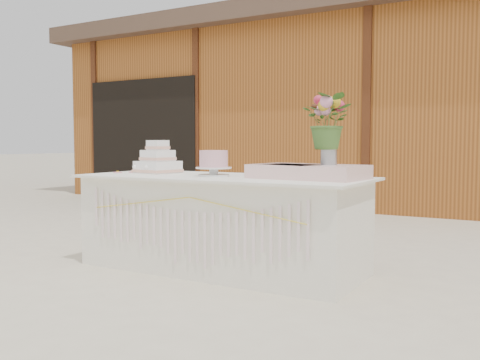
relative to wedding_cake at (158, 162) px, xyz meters
name	(u,v)px	position (x,y,z in m)	size (l,w,h in m)	color
ground	(222,269)	(0.73, -0.09, -0.87)	(80.00, 80.00, 0.00)	beige
barn	(399,107)	(0.72, 5.91, 0.81)	(12.60, 4.60, 3.30)	#97541F
cake_table	(221,223)	(0.73, -0.09, -0.48)	(2.40, 1.00, 0.77)	white
wedding_cake	(158,162)	(0.00, 0.00, 0.00)	(0.38, 0.38, 0.29)	white
pink_cake_stand	(214,162)	(0.68, -0.14, 0.02)	(0.29, 0.29, 0.21)	white
satin_runner	(308,172)	(1.46, -0.02, -0.05)	(0.84, 0.49, 0.11)	beige
flower_vase	(329,154)	(1.61, 0.01, 0.09)	(0.12, 0.12, 0.16)	#AEAEB2
bouquet	(329,115)	(1.61, 0.01, 0.38)	(0.37, 0.32, 0.41)	#3F6729
loose_flowers	(132,171)	(-0.30, 0.00, -0.09)	(0.16, 0.38, 0.02)	pink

